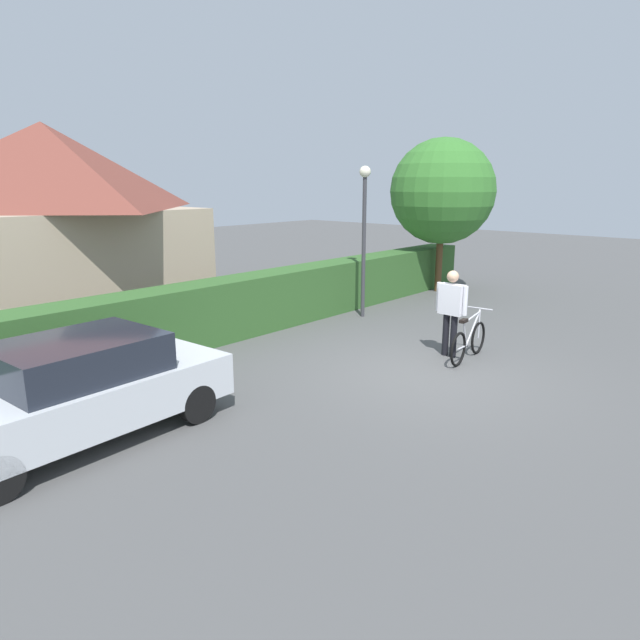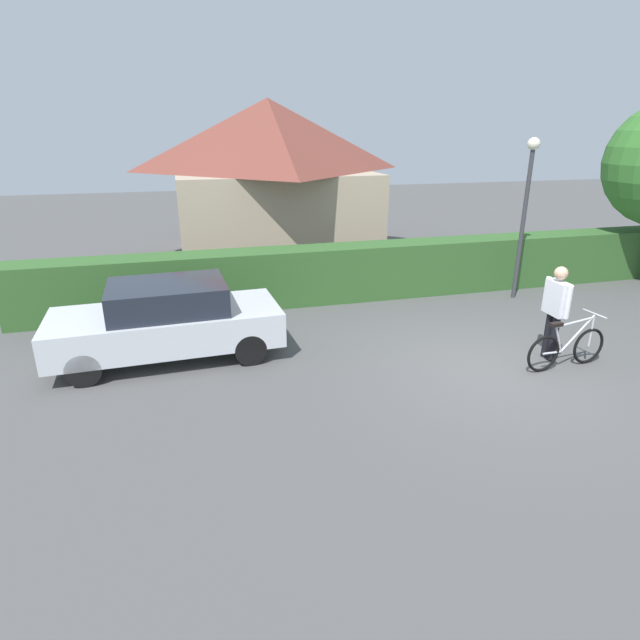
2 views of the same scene
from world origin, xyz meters
The scene contains 7 objects.
ground_plane centered at (0.00, 0.00, 0.00)m, with size 60.00×60.00×0.00m, color #4C4C4C.
hedge_row centered at (0.00, 4.60, 0.65)m, with size 17.34×0.90×1.31m, color #315B28.
house_distant centered at (-2.08, 9.86, 2.46)m, with size 6.09×6.15×4.81m.
parked_car_near centered at (-5.33, 2.07, 0.72)m, with size 4.05×1.85×1.40m.
bicycle centered at (1.31, -0.16, 0.37)m, with size 1.65×0.50×0.95m.
person_rider centered at (1.28, 0.24, 1.01)m, with size 0.23×0.68×1.71m.
street_lamp centered at (2.85, 3.58, 2.46)m, with size 0.28×0.28×3.75m.
Camera 2 is at (-4.94, -7.00, 3.92)m, focal length 29.10 mm.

